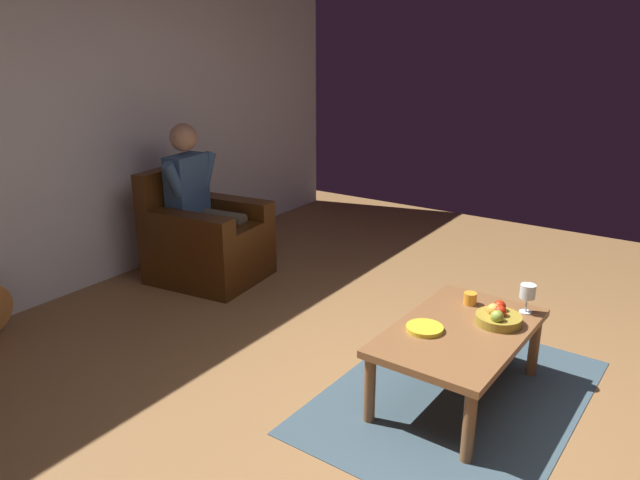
# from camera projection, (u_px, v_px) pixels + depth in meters

# --- Properties ---
(ground_plane) EXTENTS (7.61, 7.61, 0.00)m
(ground_plane) POSITION_uv_depth(u_px,v_px,m) (450.00, 429.00, 3.05)
(ground_plane) COLOR brown
(wall_back) EXTENTS (6.74, 0.06, 2.56)m
(wall_back) POSITION_uv_depth(u_px,v_px,m) (48.00, 127.00, 4.31)
(wall_back) COLOR silver
(wall_back) RESTS_ON ground
(rug) EXTENTS (1.80, 1.30, 0.01)m
(rug) POSITION_uv_depth(u_px,v_px,m) (455.00, 395.00, 3.34)
(rug) COLOR #364953
(rug) RESTS_ON ground
(armchair) EXTENTS (0.83, 0.91, 0.90)m
(armchair) POSITION_uv_depth(u_px,v_px,m) (205.00, 240.00, 4.90)
(armchair) COLOR #3E210A
(armchair) RESTS_ON ground
(person_seated) EXTENTS (0.62, 0.64, 1.26)m
(person_seated) POSITION_uv_depth(u_px,v_px,m) (200.00, 199.00, 4.79)
(person_seated) COLOR #35547A
(person_seated) RESTS_ON ground
(coffee_table) EXTENTS (1.08, 0.67, 0.41)m
(coffee_table) POSITION_uv_depth(u_px,v_px,m) (460.00, 338.00, 3.23)
(coffee_table) COLOR brown
(coffee_table) RESTS_ON ground
(wine_glass_near) EXTENTS (0.09, 0.09, 0.17)m
(wine_glass_near) POSITION_uv_depth(u_px,v_px,m) (528.00, 293.00, 3.36)
(wine_glass_near) COLOR silver
(wine_glass_near) RESTS_ON coffee_table
(fruit_bowl) EXTENTS (0.25, 0.25, 0.11)m
(fruit_bowl) POSITION_uv_depth(u_px,v_px,m) (498.00, 317.00, 3.26)
(fruit_bowl) COLOR olive
(fruit_bowl) RESTS_ON coffee_table
(decorative_dish) EXTENTS (0.20, 0.20, 0.02)m
(decorative_dish) POSITION_uv_depth(u_px,v_px,m) (425.00, 328.00, 3.19)
(decorative_dish) COLOR gold
(decorative_dish) RESTS_ON coffee_table
(candle_jar) EXTENTS (0.08, 0.08, 0.07)m
(candle_jar) POSITION_uv_depth(u_px,v_px,m) (470.00, 299.00, 3.50)
(candle_jar) COLOR orange
(candle_jar) RESTS_ON coffee_table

